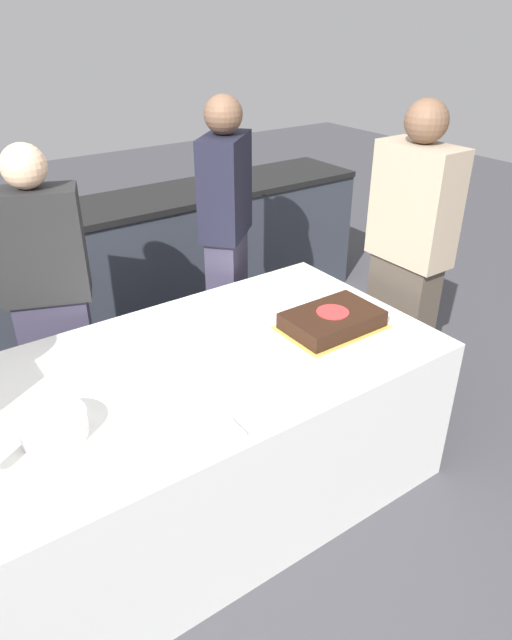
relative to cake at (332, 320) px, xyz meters
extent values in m
plane|color=#424247|center=(-0.69, 0.11, -0.78)|extent=(14.00, 14.00, 0.00)
cube|color=#333842|center=(-0.69, 1.73, -0.34)|extent=(4.40, 0.55, 0.88)
cube|color=black|center=(-0.69, 1.73, 0.12)|extent=(4.40, 0.58, 0.04)
cube|color=silver|center=(-0.69, 0.11, -0.41)|extent=(2.12, 1.09, 0.74)
cube|color=gold|center=(0.00, 0.00, -0.04)|extent=(0.46, 0.32, 0.00)
cube|color=black|center=(0.00, 0.00, 0.00)|extent=(0.42, 0.28, 0.07)
cylinder|color=red|center=(0.00, 0.00, 0.04)|extent=(0.15, 0.15, 0.00)
cylinder|color=white|center=(-1.26, -0.02, 0.00)|extent=(0.22, 0.22, 0.09)
cylinder|color=white|center=(-0.03, 0.32, -0.04)|extent=(0.22, 0.22, 0.00)
cube|color=white|center=(-0.80, -0.35, -0.03)|extent=(0.13, 0.10, 0.02)
cube|color=#383347|center=(0.00, 0.87, -0.32)|extent=(0.34, 0.33, 0.91)
cube|color=black|center=(0.00, 0.87, 0.40)|extent=(0.41, 0.40, 0.53)
sphere|color=brown|center=(0.00, 0.87, 0.76)|extent=(0.19, 0.19, 0.19)
cube|color=#4C4238|center=(0.59, 0.11, -0.33)|extent=(0.16, 0.35, 0.89)
cube|color=tan|center=(0.59, 0.11, 0.40)|extent=(0.20, 0.41, 0.57)
sphere|color=brown|center=(0.59, 0.11, 0.78)|extent=(0.20, 0.20, 0.20)
cube|color=#383347|center=(-0.99, 0.87, -0.37)|extent=(0.37, 0.27, 0.82)
cube|color=black|center=(-0.99, 0.87, 0.30)|extent=(0.44, 0.33, 0.51)
sphere|color=#D8AD89|center=(-0.99, 0.87, 0.65)|extent=(0.19, 0.19, 0.19)
camera|label=1|loc=(-1.57, -1.63, 1.24)|focal=32.00mm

